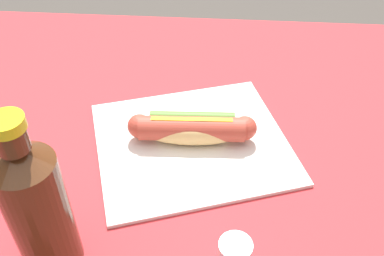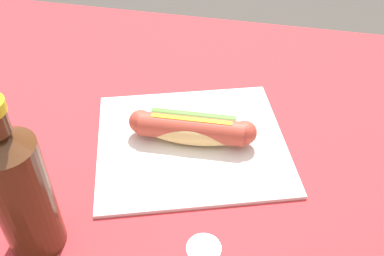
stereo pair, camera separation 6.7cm
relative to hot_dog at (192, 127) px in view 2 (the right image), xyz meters
The scene contains 4 objects.
dining_table 0.18m from the hot_dog, behind, with size 1.21×0.86×0.74m.
paper_wrapper 0.03m from the hot_dog, 87.42° to the right, with size 0.29×0.26×0.01m, color silver.
hot_dog is the anchor object (origin of this frame).
soda_bottle 0.28m from the hot_dog, 124.54° to the right, with size 0.07×0.07×0.22m.
Camera 2 is at (0.18, -0.49, 1.21)m, focal length 40.46 mm.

